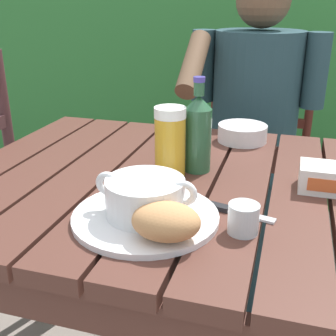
# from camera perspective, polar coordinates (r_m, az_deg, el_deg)

# --- Properties ---
(dining_table) EXTENTS (1.13, 0.85, 0.76)m
(dining_table) POSITION_cam_1_polar(r_m,az_deg,el_deg) (1.05, 2.58, -6.83)
(dining_table) COLOR #4F2B22
(dining_table) RESTS_ON ground_plane
(hedge_backdrop) EXTENTS (3.46, 0.82, 2.53)m
(hedge_backdrop) POSITION_cam_1_polar(r_m,az_deg,el_deg) (2.70, 13.04, 16.37)
(hedge_backdrop) COLOR #307333
(hedge_backdrop) RESTS_ON ground_plane
(chair_near_diner) EXTENTS (0.45, 0.46, 0.97)m
(chair_near_diner) POSITION_cam_1_polar(r_m,az_deg,el_deg) (1.89, 11.40, 0.49)
(chair_near_diner) COLOR #521E17
(chair_near_diner) RESTS_ON ground_plane
(person_eating) EXTENTS (0.48, 0.47, 1.26)m
(person_eating) POSITION_cam_1_polar(r_m,az_deg,el_deg) (1.62, 11.25, 6.50)
(person_eating) COLOR #254047
(person_eating) RESTS_ON ground_plane
(serving_plate) EXTENTS (0.28, 0.28, 0.01)m
(serving_plate) POSITION_cam_1_polar(r_m,az_deg,el_deg) (0.83, -3.01, -6.49)
(serving_plate) COLOR white
(serving_plate) RESTS_ON dining_table
(soup_bowl) EXTENTS (0.20, 0.15, 0.08)m
(soup_bowl) POSITION_cam_1_polar(r_m,az_deg,el_deg) (0.81, -3.08, -3.77)
(soup_bowl) COLOR white
(soup_bowl) RESTS_ON serving_plate
(bread_roll) EXTENTS (0.13, 0.10, 0.07)m
(bread_roll) POSITION_cam_1_polar(r_m,az_deg,el_deg) (0.73, -0.26, -7.16)
(bread_roll) COLOR tan
(bread_roll) RESTS_ON serving_plate
(beer_glass) EXTENTS (0.07, 0.07, 0.17)m
(beer_glass) POSITION_cam_1_polar(r_m,az_deg,el_deg) (1.00, 0.27, 3.51)
(beer_glass) COLOR gold
(beer_glass) RESTS_ON dining_table
(beer_bottle) EXTENTS (0.07, 0.07, 0.23)m
(beer_bottle) POSITION_cam_1_polar(r_m,az_deg,el_deg) (1.03, 4.03, 4.79)
(beer_bottle) COLOR #2A5737
(beer_bottle) RESTS_ON dining_table
(water_glass_small) EXTENTS (0.06, 0.06, 0.06)m
(water_glass_small) POSITION_cam_1_polar(r_m,az_deg,el_deg) (0.78, 10.06, -6.69)
(water_glass_small) COLOR silver
(water_glass_small) RESTS_ON dining_table
(butter_tub) EXTENTS (0.12, 0.09, 0.06)m
(butter_tub) POSITION_cam_1_polar(r_m,az_deg,el_deg) (1.00, 20.47, -1.28)
(butter_tub) COLOR white
(butter_tub) RESTS_ON dining_table
(table_knife) EXTENTS (0.16, 0.05, 0.01)m
(table_knife) POSITION_cam_1_polar(r_m,az_deg,el_deg) (0.86, 8.02, -5.55)
(table_knife) COLOR silver
(table_knife) RESTS_ON dining_table
(diner_bowl) EXTENTS (0.14, 0.14, 0.05)m
(diner_bowl) POSITION_cam_1_polar(r_m,az_deg,el_deg) (1.28, 9.92, 4.63)
(diner_bowl) COLOR white
(diner_bowl) RESTS_ON dining_table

